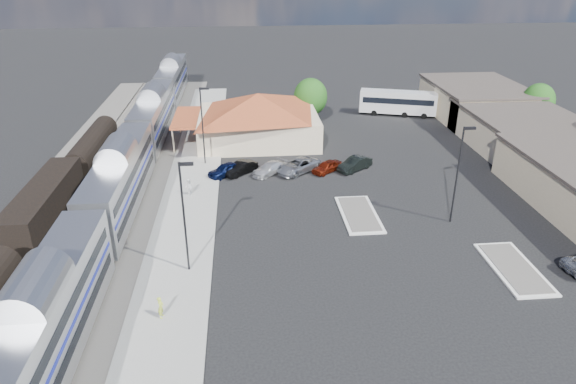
{
  "coord_description": "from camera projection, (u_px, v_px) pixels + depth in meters",
  "views": [
    {
      "loc": [
        -6.4,
        -39.69,
        22.18
      ],
      "look_at": [
        -2.68,
        1.68,
        2.8
      ],
      "focal_mm": 32.0,
      "sensor_mm": 36.0,
      "label": 1
    }
  ],
  "objects": [
    {
      "name": "parked_car_c",
      "position": [
        269.0,
        169.0,
        56.46
      ],
      "size": [
        4.48,
        4.31,
        1.28
      ],
      "primitive_type": "imported",
      "rotation": [
        0.0,
        0.0,
        -0.83
      ],
      "color": "silver",
      "rests_on": "ground"
    },
    {
      "name": "tree_depot",
      "position": [
        310.0,
        97.0,
        71.34
      ],
      "size": [
        4.71,
        4.71,
        6.63
      ],
      "color": "#382314",
      "rests_on": "ground"
    },
    {
      "name": "buildings_east",
      "position": [
        540.0,
        141.0,
        59.92
      ],
      "size": [
        14.4,
        51.4,
        4.8
      ],
      "color": "#C6B28C",
      "rests_on": "ground"
    },
    {
      "name": "lamp_plat_s",
      "position": [
        185.0,
        209.0,
        37.16
      ],
      "size": [
        1.08,
        0.25,
        9.0
      ],
      "color": "black",
      "rests_on": "ground"
    },
    {
      "name": "railbed",
      "position": [
        100.0,
        197.0,
        51.21
      ],
      "size": [
        16.0,
        100.0,
        0.12
      ],
      "primitive_type": "cube",
      "color": "#4C4944",
      "rests_on": "ground"
    },
    {
      "name": "parked_car_a",
      "position": [
        226.0,
        169.0,
        56.04
      ],
      "size": [
        4.4,
        3.82,
        1.43
      ],
      "primitive_type": "imported",
      "rotation": [
        0.0,
        0.0,
        -0.95
      ],
      "color": "#0C163E",
      "rests_on": "ground"
    },
    {
      "name": "traffic_island_north",
      "position": [
        514.0,
        268.0,
        39.59
      ],
      "size": [
        3.3,
        7.5,
        0.21
      ],
      "color": "silver",
      "rests_on": "ground"
    },
    {
      "name": "traffic_island_south",
      "position": [
        359.0,
        214.0,
        47.8
      ],
      "size": [
        3.3,
        7.5,
        0.21
      ],
      "color": "silver",
      "rests_on": "ground"
    },
    {
      "name": "lamp_lot",
      "position": [
        459.0,
        167.0,
        44.44
      ],
      "size": [
        1.08,
        0.25,
        9.0
      ],
      "color": "black",
      "rests_on": "ground"
    },
    {
      "name": "station_depot",
      "position": [
        258.0,
        117.0,
        65.69
      ],
      "size": [
        18.35,
        12.24,
        6.2
      ],
      "color": "#C9B893",
      "rests_on": "ground"
    },
    {
      "name": "passenger_train",
      "position": [
        121.0,
        182.0,
        47.63
      ],
      "size": [
        3.0,
        104.0,
        5.55
      ],
      "color": "silver",
      "rests_on": "ground"
    },
    {
      "name": "person_b",
      "position": [
        188.0,
        187.0,
        51.15
      ],
      "size": [
        0.65,
        0.82,
        1.66
      ],
      "primitive_type": "imported",
      "rotation": [
        0.0,
        0.0,
        -1.55
      ],
      "color": "white",
      "rests_on": "platform"
    },
    {
      "name": "parked_car_f",
      "position": [
        355.0,
        164.0,
        57.47
      ],
      "size": [
        4.48,
        3.97,
        1.47
      ],
      "primitive_type": "imported",
      "rotation": [
        0.0,
        0.0,
        -0.91
      ],
      "color": "black",
      "rests_on": "ground"
    },
    {
      "name": "tree_east_c",
      "position": [
        538.0,
        101.0,
        70.35
      ],
      "size": [
        4.41,
        4.41,
        6.21
      ],
      "color": "#382314",
      "rests_on": "ground"
    },
    {
      "name": "ground",
      "position": [
        320.0,
        227.0,
        45.72
      ],
      "size": [
        280.0,
        280.0,
        0.0
      ],
      "primitive_type": "plane",
      "color": "black",
      "rests_on": "ground"
    },
    {
      "name": "parked_car_b",
      "position": [
        240.0,
        168.0,
        56.45
      ],
      "size": [
        4.06,
        3.92,
        1.38
      ],
      "primitive_type": "imported",
      "rotation": [
        0.0,
        0.0,
        -0.82
      ],
      "color": "black",
      "rests_on": "ground"
    },
    {
      "name": "coach_bus",
      "position": [
        398.0,
        102.0,
        76.53
      ],
      "size": [
        11.42,
        5.66,
        3.6
      ],
      "rotation": [
        0.0,
        0.0,
        1.27
      ],
      "color": "white",
      "rests_on": "ground"
    },
    {
      "name": "platform",
      "position": [
        189.0,
        202.0,
        50.12
      ],
      "size": [
        5.5,
        92.0,
        0.18
      ],
      "primitive_type": "cube",
      "color": "gray",
      "rests_on": "ground"
    },
    {
      "name": "parked_car_d",
      "position": [
        298.0,
        166.0,
        56.94
      ],
      "size": [
        5.8,
        5.33,
        1.51
      ],
      "primitive_type": "imported",
      "rotation": [
        0.0,
        0.0,
        -0.9
      ],
      "color": "gray",
      "rests_on": "ground"
    },
    {
      "name": "freight_cars",
      "position": [
        46.0,
        208.0,
        44.93
      ],
      "size": [
        2.8,
        46.0,
        4.0
      ],
      "color": "black",
      "rests_on": "ground"
    },
    {
      "name": "person_a",
      "position": [
        161.0,
        307.0,
        33.84
      ],
      "size": [
        0.45,
        0.62,
        1.59
      ],
      "primitive_type": "imported",
      "rotation": [
        0.0,
        0.0,
        1.45
      ],
      "color": "#B6C83E",
      "rests_on": "platform"
    },
    {
      "name": "parked_car_e",
      "position": [
        327.0,
        167.0,
        56.97
      ],
      "size": [
        3.95,
        3.54,
        1.3
      ],
      "primitive_type": "imported",
      "rotation": [
        0.0,
        0.0,
        -0.91
      ],
      "color": "maroon",
      "rests_on": "ground"
    },
    {
      "name": "lamp_plat_n",
      "position": [
        203.0,
        120.0,
        57.02
      ],
      "size": [
        1.08,
        0.25,
        9.0
      ],
      "color": "black",
      "rests_on": "ground"
    }
  ]
}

